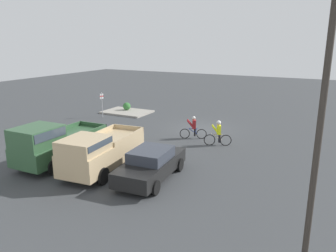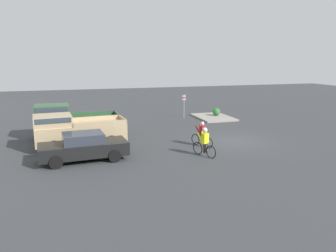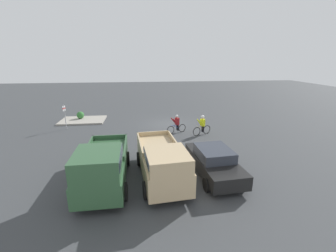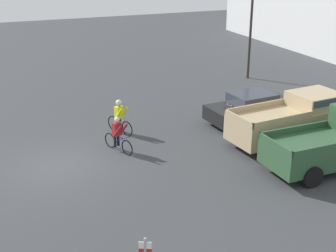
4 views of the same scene
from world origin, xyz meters
The scene contains 6 objects.
ground_plane centered at (0.00, 0.00, 0.00)m, with size 80.00×80.00×0.00m, color #383A3D.
sedan_0 centered at (-1.39, 9.75, 0.75)m, with size 2.28×4.70×1.49m.
pickup_truck_0 centered at (1.38, 10.11, 1.10)m, with size 2.57×5.47×2.09m.
cyclist_0 centered at (-0.53, 2.60, 0.77)m, with size 1.70×0.76×1.57m.
cyclist_1 centered at (-2.51, 3.28, 0.84)m, with size 1.63×0.73×1.65m.
lamppost centered at (-8.60, 14.00, 4.53)m, with size 0.36×0.36×7.84m.
Camera 4 is at (17.25, -2.46, 8.26)m, focal length 50.00 mm.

